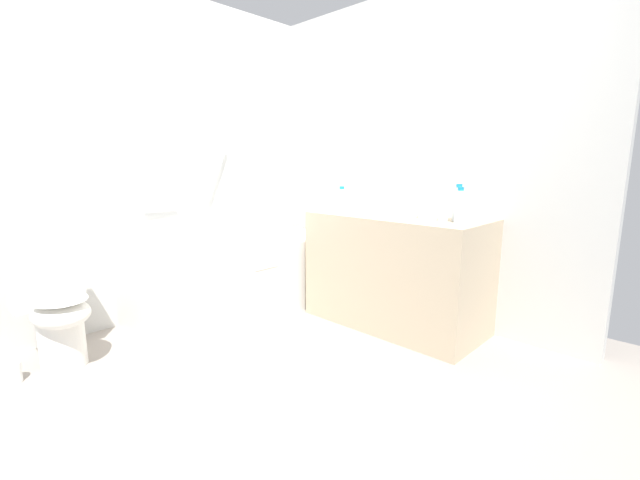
{
  "coord_description": "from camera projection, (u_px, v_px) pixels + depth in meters",
  "views": [
    {
      "loc": [
        -1.53,
        -1.85,
        1.2
      ],
      "look_at": [
        0.52,
        0.12,
        0.67
      ],
      "focal_mm": 23.09,
      "sensor_mm": 36.0,
      "label": 1
    }
  ],
  "objects": [
    {
      "name": "drinking_glass_2",
      "position": [
        354.0,
        205.0,
        3.27
      ],
      "size": [
        0.08,
        0.08,
        0.1
      ],
      "primitive_type": "cylinder",
      "color": "white",
      "rests_on": "vanity_counter"
    },
    {
      "name": "sink_basin",
      "position": [
        389.0,
        211.0,
        2.99
      ],
      "size": [
        0.3,
        0.3,
        0.06
      ],
      "primitive_type": "cylinder",
      "color": "white",
      "rests_on": "vanity_counter"
    },
    {
      "name": "wall_back_tiled",
      "position": [
        165.0,
        158.0,
        3.23
      ],
      "size": [
        3.02,
        0.1,
        2.48
      ],
      "primitive_type": "cube",
      "color": "silver",
      "rests_on": "ground_plane"
    },
    {
      "name": "sink_faucet",
      "position": [
        402.0,
        209.0,
        3.12
      ],
      "size": [
        0.13,
        0.15,
        0.06
      ],
      "color": "#B7B7BC",
      "rests_on": "vanity_counter"
    },
    {
      "name": "water_bottle_0",
      "position": [
        458.0,
        204.0,
        2.68
      ],
      "size": [
        0.07,
        0.07,
        0.24
      ],
      "color": "silver",
      "rests_on": "vanity_counter"
    },
    {
      "name": "drinking_glass_0",
      "position": [
        366.0,
        208.0,
        3.12
      ],
      "size": [
        0.06,
        0.06,
        0.08
      ],
      "primitive_type": "cylinder",
      "color": "white",
      "rests_on": "vanity_counter"
    },
    {
      "name": "wall_right_mirror",
      "position": [
        404.0,
        158.0,
        3.29
      ],
      "size": [
        0.1,
        2.94,
        2.48
      ],
      "primitive_type": "cube",
      "color": "silver",
      "rests_on": "ground_plane"
    },
    {
      "name": "drinking_glass_1",
      "position": [
        443.0,
        215.0,
        2.69
      ],
      "size": [
        0.06,
        0.06,
        0.08
      ],
      "primitive_type": "cylinder",
      "color": "white",
      "rests_on": "vanity_counter"
    },
    {
      "name": "bathtub",
      "position": [
        239.0,
        274.0,
        3.37
      ],
      "size": [
        1.7,
        0.76,
        1.34
      ],
      "color": "white",
      "rests_on": "ground_plane"
    },
    {
      "name": "toilet_paper_roll",
      "position": [
        10.0,
        373.0,
        2.27
      ],
      "size": [
        0.11,
        0.11,
        0.12
      ],
      "primitive_type": "cylinder",
      "color": "white",
      "rests_on": "ground_plane"
    },
    {
      "name": "ground_plane",
      "position": [
        277.0,
        359.0,
        2.56
      ],
      "size": [
        3.62,
        3.62,
        0.0
      ],
      "primitive_type": "plane",
      "color": "#9E9389"
    },
    {
      "name": "vanity_counter",
      "position": [
        395.0,
        271.0,
        3.06
      ],
      "size": [
        0.61,
        1.29,
        0.83
      ],
      "primitive_type": "cube",
      "color": "tan",
      "rests_on": "ground_plane"
    },
    {
      "name": "water_bottle_1",
      "position": [
        342.0,
        199.0,
        3.28
      ],
      "size": [
        0.07,
        0.07,
        0.19
      ],
      "color": "silver",
      "rests_on": "vanity_counter"
    },
    {
      "name": "drinking_glass_3",
      "position": [
        424.0,
        211.0,
        2.83
      ],
      "size": [
        0.08,
        0.08,
        0.1
      ],
      "primitive_type": "cylinder",
      "color": "white",
      "rests_on": "vanity_counter"
    },
    {
      "name": "water_bottle_2",
      "position": [
        460.0,
        206.0,
        2.59
      ],
      "size": [
        0.07,
        0.07,
        0.23
      ],
      "color": "silver",
      "rests_on": "vanity_counter"
    },
    {
      "name": "toilet",
      "position": [
        56.0,
        311.0,
        2.44
      ],
      "size": [
        0.38,
        0.49,
        0.68
      ],
      "rotation": [
        0.0,
        0.0,
        -1.53
      ],
      "color": "white",
      "rests_on": "ground_plane"
    }
  ]
}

